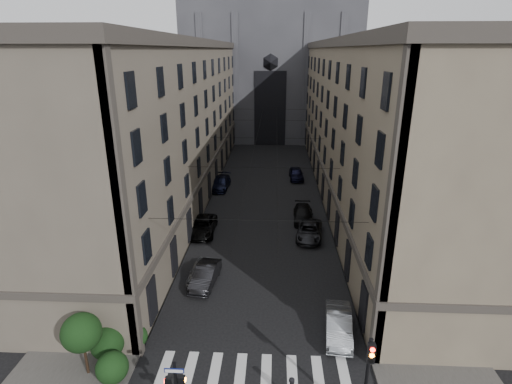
# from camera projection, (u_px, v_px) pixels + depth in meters

# --- Properties ---
(sidewalk_left) EXTENTS (7.00, 80.00, 0.15)m
(sidewalk_left) POSITION_uv_depth(u_px,v_px,m) (187.00, 191.00, 52.69)
(sidewalk_left) COLOR #383533
(sidewalk_left) RESTS_ON ground
(sidewalk_right) EXTENTS (7.00, 80.00, 0.15)m
(sidewalk_right) POSITION_uv_depth(u_px,v_px,m) (347.00, 194.00, 51.74)
(sidewalk_right) COLOR #383533
(sidewalk_right) RESTS_ON ground
(zebra_crossing) EXTENTS (11.00, 3.20, 0.01)m
(zebra_crossing) POSITION_uv_depth(u_px,v_px,m) (253.00, 374.00, 23.08)
(zebra_crossing) COLOR beige
(zebra_crossing) RESTS_ON ground
(building_left) EXTENTS (13.60, 60.60, 18.85)m
(building_left) POSITION_uv_depth(u_px,v_px,m) (159.00, 121.00, 49.71)
(building_left) COLOR #524A3F
(building_left) RESTS_ON ground
(building_right) EXTENTS (13.60, 60.60, 18.85)m
(building_right) POSITION_uv_depth(u_px,v_px,m) (377.00, 122.00, 48.49)
(building_right) COLOR brown
(building_right) RESTS_ON ground
(gothic_tower) EXTENTS (35.00, 23.00, 58.00)m
(gothic_tower) POSITION_uv_depth(u_px,v_px,m) (271.00, 49.00, 82.89)
(gothic_tower) COLOR #2D2D33
(gothic_tower) RESTS_ON ground
(traffic_light_right) EXTENTS (0.34, 0.50, 5.20)m
(traffic_light_right) POSITION_uv_depth(u_px,v_px,m) (368.00, 373.00, 18.83)
(traffic_light_right) COLOR black
(traffic_light_right) RESTS_ON ground
(shrub_cluster) EXTENTS (3.90, 4.40, 3.90)m
(shrub_cluster) POSITION_uv_depth(u_px,v_px,m) (102.00, 343.00, 22.88)
(shrub_cluster) COLOR black
(shrub_cluster) RESTS_ON sidewalk_left
(tram_wires) EXTENTS (14.00, 60.00, 0.43)m
(tram_wires) POSITION_uv_depth(u_px,v_px,m) (267.00, 139.00, 49.46)
(tram_wires) COLOR black
(tram_wires) RESTS_ON ground
(car_left_near) EXTENTS (1.87, 3.94, 1.30)m
(car_left_near) POSITION_uv_depth(u_px,v_px,m) (200.00, 271.00, 32.57)
(car_left_near) COLOR gray
(car_left_near) RESTS_ON ground
(car_left_midnear) EXTENTS (2.08, 4.74, 1.51)m
(car_left_midnear) POSITION_uv_depth(u_px,v_px,m) (205.00, 275.00, 31.72)
(car_left_midnear) COLOR black
(car_left_midnear) RESTS_ON ground
(car_left_midfar) EXTENTS (2.67, 5.59, 1.54)m
(car_left_midfar) POSITION_uv_depth(u_px,v_px,m) (202.00, 226.00, 40.55)
(car_left_midfar) COLOR black
(car_left_midfar) RESTS_ON ground
(car_left_far) EXTENTS (2.55, 5.62, 1.60)m
(car_left_far) POSITION_uv_depth(u_px,v_px,m) (220.00, 183.00, 53.63)
(car_left_far) COLOR black
(car_left_far) RESTS_ON ground
(car_right_near) EXTENTS (2.10, 4.83, 1.55)m
(car_right_near) POSITION_uv_depth(u_px,v_px,m) (339.00, 325.00, 26.01)
(car_right_near) COLOR gray
(car_right_near) RESTS_ON ground
(car_right_midnear) EXTENTS (3.05, 5.53, 1.47)m
(car_right_midnear) POSITION_uv_depth(u_px,v_px,m) (309.00, 231.00, 39.58)
(car_right_midnear) COLOR black
(car_right_midnear) RESTS_ON ground
(car_right_midfar) EXTENTS (2.21, 5.16, 1.48)m
(car_right_midfar) POSITION_uv_depth(u_px,v_px,m) (303.00, 214.00, 43.53)
(car_right_midfar) COLOR black
(car_right_midfar) RESTS_ON ground
(car_right_far) EXTENTS (2.12, 4.89, 1.64)m
(car_right_far) POSITION_uv_depth(u_px,v_px,m) (296.00, 174.00, 57.57)
(car_right_far) COLOR black
(car_right_far) RESTS_ON ground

